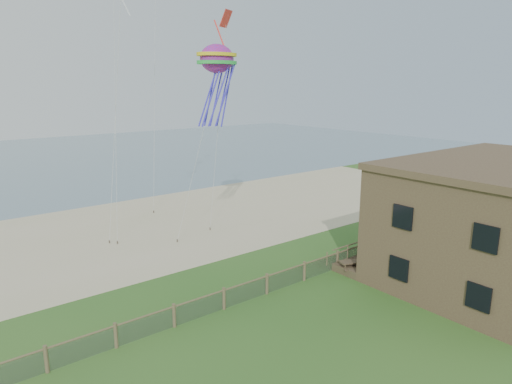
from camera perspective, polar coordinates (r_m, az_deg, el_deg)
ground at (r=23.37m, az=11.24°, el=-17.41°), size 160.00×160.00×0.00m
sand_beach at (r=39.90m, az=-13.49°, el=-4.37°), size 72.00×20.00×0.02m
ocean at (r=81.17m, az=-26.79°, el=3.42°), size 160.00×68.00×0.02m
chainlink_fence at (r=26.89m, az=1.37°, el=-11.55°), size 36.20×0.20×1.25m
motel at (r=32.03m, az=28.33°, el=-3.45°), size 15.00×10.00×7.00m
motel_deck at (r=35.61m, az=18.89°, el=-6.47°), size 15.00×2.00×0.50m
picnic_table at (r=30.53m, az=12.07°, el=-9.06°), size 2.23×1.98×0.78m
octopus_kite at (r=32.36m, az=-4.84°, el=13.48°), size 3.51×2.96×6.16m
kite_red at (r=32.96m, az=-3.76°, el=19.46°), size 1.90×2.16×2.82m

